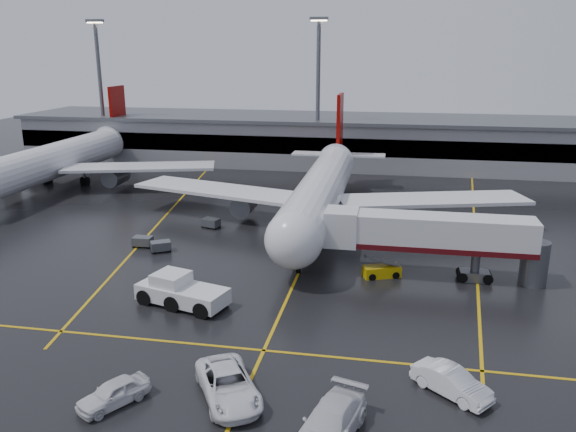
# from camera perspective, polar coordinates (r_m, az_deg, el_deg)

# --- Properties ---
(ground) EXTENTS (220.00, 220.00, 0.00)m
(ground) POSITION_cam_1_polar(r_m,az_deg,el_deg) (60.98, 2.20, -3.20)
(ground) COLOR black
(ground) RESTS_ON ground
(apron_line_centre) EXTENTS (0.25, 90.00, 0.02)m
(apron_line_centre) POSITION_cam_1_polar(r_m,az_deg,el_deg) (60.97, 2.20, -3.19)
(apron_line_centre) COLOR gold
(apron_line_centre) RESTS_ON ground
(apron_line_stop) EXTENTS (60.00, 0.25, 0.02)m
(apron_line_stop) POSITION_cam_1_polar(r_m,az_deg,el_deg) (41.18, -2.43, -13.19)
(apron_line_stop) COLOR gold
(apron_line_stop) RESTS_ON ground
(apron_line_left) EXTENTS (9.99, 69.35, 0.02)m
(apron_line_left) POSITION_cam_1_polar(r_m,az_deg,el_deg) (75.41, -11.86, 0.27)
(apron_line_left) COLOR gold
(apron_line_left) RESTS_ON ground
(apron_line_right) EXTENTS (7.57, 69.64, 0.02)m
(apron_line_right) POSITION_cam_1_polar(r_m,az_deg,el_deg) (70.60, 18.04, -1.28)
(apron_line_right) COLOR gold
(apron_line_right) RESTS_ON ground
(terminal) EXTENTS (122.00, 19.00, 8.60)m
(terminal) POSITION_cam_1_polar(r_m,az_deg,el_deg) (106.40, 6.05, 7.47)
(terminal) COLOR gray
(terminal) RESTS_ON ground
(light_mast_left) EXTENTS (3.00, 1.20, 25.45)m
(light_mast_left) POSITION_cam_1_polar(r_m,az_deg,el_deg) (112.51, -18.14, 12.45)
(light_mast_left) COLOR #595B60
(light_mast_left) RESTS_ON ground
(light_mast_mid) EXTENTS (3.00, 1.20, 25.45)m
(light_mast_mid) POSITION_cam_1_polar(r_m,az_deg,el_deg) (100.00, 3.00, 12.84)
(light_mast_mid) COLOR #595B60
(light_mast_mid) RESTS_ON ground
(main_airliner) EXTENTS (48.80, 45.60, 14.10)m
(main_airliner) POSITION_cam_1_polar(r_m,az_deg,el_deg) (69.03, 3.42, 2.73)
(main_airliner) COLOR silver
(main_airliner) RESTS_ON ground
(second_airliner) EXTENTS (48.80, 45.60, 14.10)m
(second_airliner) POSITION_cam_1_polar(r_m,az_deg,el_deg) (94.68, -21.78, 5.27)
(second_airliner) COLOR silver
(second_airliner) RESTS_ON ground
(jet_bridge) EXTENTS (19.90, 3.40, 6.05)m
(jet_bridge) POSITION_cam_1_polar(r_m,az_deg,el_deg) (53.60, 13.94, -1.99)
(jet_bridge) COLOR silver
(jet_bridge) RESTS_ON ground
(pushback_tractor) EXTENTS (8.11, 5.04, 2.70)m
(pushback_tractor) POSITION_cam_1_polar(r_m,az_deg,el_deg) (48.35, -10.64, -7.42)
(pushback_tractor) COLOR silver
(pushback_tractor) RESTS_ON ground
(belt_loader) EXTENTS (3.69, 2.60, 2.16)m
(belt_loader) POSITION_cam_1_polar(r_m,az_deg,el_deg) (53.98, 9.27, -5.42)
(belt_loader) COLOR #C6A109
(belt_loader) RESTS_ON ground
(service_van_a) EXTENTS (5.84, 7.11, 1.80)m
(service_van_a) POSITION_cam_1_polar(r_m,az_deg,el_deg) (35.97, -5.96, -16.34)
(service_van_a) COLOR white
(service_van_a) RESTS_ON ground
(service_van_b) EXTENTS (4.24, 6.86, 1.85)m
(service_van_b) POSITION_cam_1_polar(r_m,az_deg,el_deg) (32.78, 4.18, -19.85)
(service_van_b) COLOR silver
(service_van_b) RESTS_ON ground
(service_van_c) EXTENTS (5.00, 4.57, 1.66)m
(service_van_c) POSITION_cam_1_polar(r_m,az_deg,el_deg) (37.55, 15.91, -15.54)
(service_van_c) COLOR white
(service_van_c) RESTS_ON ground
(service_van_d) EXTENTS (3.88, 4.65, 1.50)m
(service_van_d) POSITION_cam_1_polar(r_m,az_deg,el_deg) (36.84, -16.94, -16.45)
(service_van_d) COLOR silver
(service_van_d) RESTS_ON ground
(baggage_cart_a) EXTENTS (2.38, 2.14, 1.12)m
(baggage_cart_a) POSITION_cam_1_polar(r_m,az_deg,el_deg) (61.13, -12.52, -2.91)
(baggage_cart_a) COLOR #595B60
(baggage_cart_a) RESTS_ON ground
(baggage_cart_b) EXTENTS (2.04, 1.36, 1.12)m
(baggage_cart_b) POSITION_cam_1_polar(r_m,az_deg,el_deg) (63.08, -14.22, -2.43)
(baggage_cart_b) COLOR #595B60
(baggage_cart_b) RESTS_ON ground
(baggage_cart_c) EXTENTS (2.30, 1.85, 1.12)m
(baggage_cart_c) POSITION_cam_1_polar(r_m,az_deg,el_deg) (68.29, -7.67, -0.65)
(baggage_cart_c) COLOR #595B60
(baggage_cart_c) RESTS_ON ground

